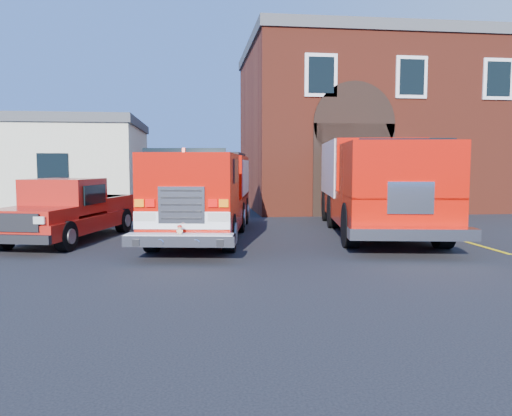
{
  "coord_description": "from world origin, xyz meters",
  "views": [
    {
      "loc": [
        -1.31,
        -11.96,
        2.25
      ],
      "look_at": [
        0.0,
        -1.2,
        1.3
      ],
      "focal_mm": 35.0,
      "sensor_mm": 36.0,
      "label": 1
    }
  ],
  "objects": [
    {
      "name": "parking_stripe_near",
      "position": [
        6.5,
        1.0,
        0.0
      ],
      "size": [
        0.12,
        3.0,
        0.01
      ],
      "primitive_type": "cube",
      "color": "yellow",
      "rests_on": "ground"
    },
    {
      "name": "secondary_truck",
      "position": [
        4.58,
        3.94,
        1.67
      ],
      "size": [
        4.44,
        9.79,
        3.06
      ],
      "color": "black",
      "rests_on": "ground"
    },
    {
      "name": "pickup_truck",
      "position": [
        -5.02,
        3.28,
        0.87
      ],
      "size": [
        3.39,
        5.94,
        1.84
      ],
      "color": "black",
      "rests_on": "ground"
    },
    {
      "name": "side_building",
      "position": [
        -9.0,
        13.0,
        2.2
      ],
      "size": [
        10.2,
        8.2,
        4.35
      ],
      "color": "beige",
      "rests_on": "ground"
    },
    {
      "name": "fire_station",
      "position": [
        8.99,
        13.98,
        4.25
      ],
      "size": [
        15.2,
        10.2,
        8.45
      ],
      "color": "maroon",
      "rests_on": "ground"
    },
    {
      "name": "ground",
      "position": [
        0.0,
        0.0,
        0.0
      ],
      "size": [
        100.0,
        100.0,
        0.0
      ],
      "primitive_type": "plane",
      "color": "black",
      "rests_on": "ground"
    },
    {
      "name": "fire_engine",
      "position": [
        -0.99,
        3.72,
        1.38
      ],
      "size": [
        3.73,
        8.93,
        2.67
      ],
      "color": "black",
      "rests_on": "ground"
    },
    {
      "name": "parking_stripe_mid",
      "position": [
        6.5,
        4.0,
        0.0
      ],
      "size": [
        0.12,
        3.0,
        0.01
      ],
      "primitive_type": "cube",
      "color": "yellow",
      "rests_on": "ground"
    },
    {
      "name": "parking_stripe_far",
      "position": [
        6.5,
        7.0,
        0.0
      ],
      "size": [
        0.12,
        3.0,
        0.01
      ],
      "primitive_type": "cube",
      "color": "yellow",
      "rests_on": "ground"
    }
  ]
}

